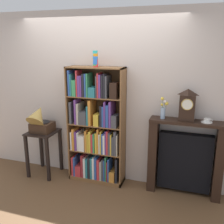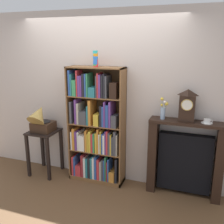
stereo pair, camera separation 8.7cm
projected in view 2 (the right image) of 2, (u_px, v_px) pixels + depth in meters
The scene contains 10 objects.
ground_plane at pixel (95, 183), 4.04m from camera, with size 7.87×6.40×0.02m, color brown.
wall_back at pixel (114, 99), 3.90m from camera, with size 4.87×0.08×2.60m, color beige.
bookshelf at pixel (96, 132), 3.92m from camera, with size 0.86×0.30×1.79m.
cup_stack at pixel (96, 59), 3.60m from camera, with size 0.07×0.07×0.23m.
side_table_left at pixel (44, 143), 4.22m from camera, with size 0.45×0.47×0.74m.
gramophone at pixel (41, 119), 4.05m from camera, with size 0.33×0.43×0.50m.
fireplace_mantel at pixel (185, 159), 3.61m from camera, with size 1.02×0.25×1.11m.
mantel_clock at pixel (187, 105), 3.39m from camera, with size 0.20×0.15×0.43m.
flower_vase at pixel (163, 110), 3.52m from camera, with size 0.10×0.12×0.31m.
teacup_with_saucer at pixel (207, 121), 3.36m from camera, with size 0.15×0.15×0.06m.
Camera 2 is at (1.47, -3.31, 2.12)m, focal length 41.07 mm.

